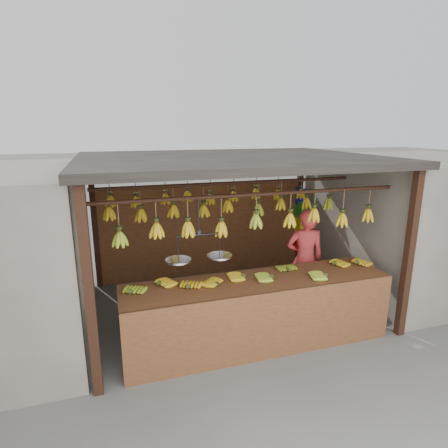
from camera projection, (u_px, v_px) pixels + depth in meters
name	position (u px, v px, depth m)	size (l,w,h in m)	color
ground	(230.00, 306.00, 6.04)	(80.00, 80.00, 0.00)	#5B5B57
stall	(223.00, 182.00, 5.85)	(4.30, 3.30, 2.40)	black
neighbor_right	(417.00, 221.00, 6.80)	(3.00, 3.00, 2.30)	slate
counter	(261.00, 298.00, 4.74)	(3.49, 0.80, 0.96)	brown
hanging_bananas	(230.00, 209.00, 5.64)	(3.63, 2.21, 0.38)	#92A523
balance_scale	(199.00, 255.00, 4.59)	(0.83, 0.31, 0.77)	black
vendor	(305.00, 260.00, 5.80)	(0.59, 0.39, 1.62)	#BF3333
bag_bundles	(299.00, 218.00, 7.60)	(0.08, 0.26, 1.29)	#1426BF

